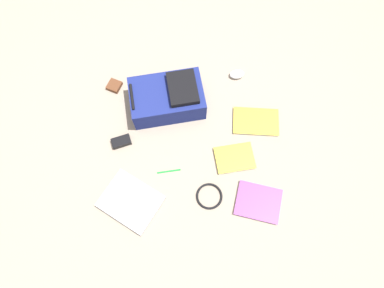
% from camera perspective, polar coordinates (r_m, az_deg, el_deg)
% --- Properties ---
extents(ground_plane, '(3.39, 3.39, 0.00)m').
position_cam_1_polar(ground_plane, '(1.98, -0.70, -0.38)').
color(ground_plane, gray).
extents(backpack, '(0.33, 0.47, 0.20)m').
position_cam_1_polar(backpack, '(2.02, -4.19, 7.98)').
color(backpack, navy).
rests_on(backpack, ground_plane).
extents(laptop, '(0.39, 0.40, 0.03)m').
position_cam_1_polar(laptop, '(1.91, -10.64, -9.77)').
color(laptop, '#929296').
rests_on(laptop, ground_plane).
extents(book_comic, '(0.19, 0.24, 0.02)m').
position_cam_1_polar(book_comic, '(1.96, 7.41, -2.43)').
color(book_comic, silver).
rests_on(book_comic, ground_plane).
extents(book_blue, '(0.26, 0.30, 0.02)m').
position_cam_1_polar(book_blue, '(1.92, 11.43, -9.87)').
color(book_blue, silver).
rests_on(book_blue, ground_plane).
extents(book_manual, '(0.21, 0.30, 0.02)m').
position_cam_1_polar(book_manual, '(2.07, 11.05, 3.86)').
color(book_manual, silver).
rests_on(book_manual, ground_plane).
extents(computer_mouse, '(0.07, 0.10, 0.04)m').
position_cam_1_polar(computer_mouse, '(2.20, 7.82, 11.93)').
color(computer_mouse, silver).
rests_on(computer_mouse, ground_plane).
extents(cable_coil, '(0.15, 0.15, 0.01)m').
position_cam_1_polar(cable_coil, '(1.89, 3.02, -9.04)').
color(cable_coil, black).
rests_on(cable_coil, ground_plane).
extents(power_brick, '(0.09, 0.13, 0.03)m').
position_cam_1_polar(power_brick, '(2.02, -12.19, 0.41)').
color(power_brick, black).
rests_on(power_brick, ground_plane).
extents(pen_black, '(0.02, 0.14, 0.01)m').
position_cam_1_polar(pen_black, '(1.93, -4.04, -4.72)').
color(pen_black, '#198C33').
rests_on(pen_black, ground_plane).
extents(earbud_pouch, '(0.11, 0.11, 0.03)m').
position_cam_1_polar(earbud_pouch, '(2.20, -13.36, 9.82)').
color(earbud_pouch, '#59331E').
rests_on(earbud_pouch, ground_plane).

